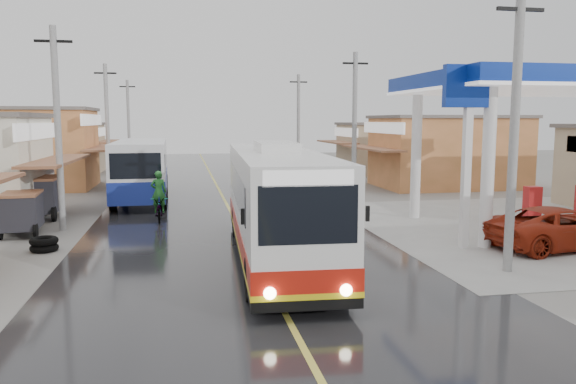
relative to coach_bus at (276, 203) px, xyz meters
name	(u,v)px	position (x,y,z in m)	size (l,w,h in m)	color
ground	(269,285)	(-0.65, -2.80, -1.78)	(120.00, 120.00, 0.00)	slate
road	(226,203)	(-0.65, 12.20, -1.77)	(12.00, 90.00, 0.02)	black
centre_line	(226,203)	(-0.65, 12.20, -1.76)	(0.15, 90.00, 0.01)	#D8CC4C
shopfronts_right	(516,204)	(14.35, 9.20, -1.78)	(11.00, 44.00, 4.80)	beige
utility_poles_left	(91,204)	(-7.65, 13.20, -1.78)	(1.60, 50.00, 8.00)	gray
utility_poles_right	(353,200)	(6.35, 12.20, -1.78)	(1.60, 36.00, 8.00)	gray
coach_bus	(276,203)	(0.00, 0.00, 0.00)	(3.19, 11.94, 3.69)	silver
second_bus	(141,169)	(-5.08, 14.13, -0.03)	(2.82, 9.83, 3.25)	silver
jeepney	(560,228)	(9.79, -0.38, -1.06)	(2.39, 5.19, 1.44)	#9C250F
cyclist	(159,205)	(-3.91, 7.47, -1.05)	(0.80, 2.10, 2.24)	black
tricycle_near	(21,211)	(-8.94, 5.36, -0.83)	(1.59, 2.18, 1.66)	#26262D
tricycle_far	(41,195)	(-9.12, 9.25, -0.71)	(1.67, 2.46, 1.88)	#26262D
tyre_stack	(44,244)	(-7.51, 2.45, -1.54)	(0.93, 0.93, 0.48)	black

